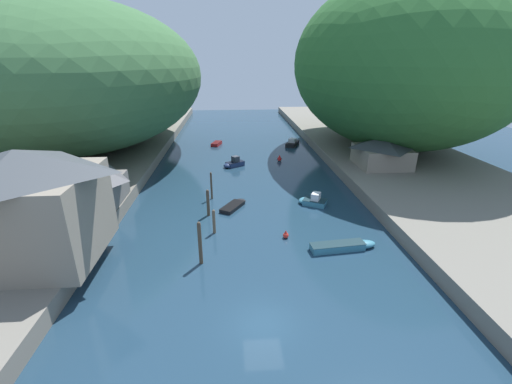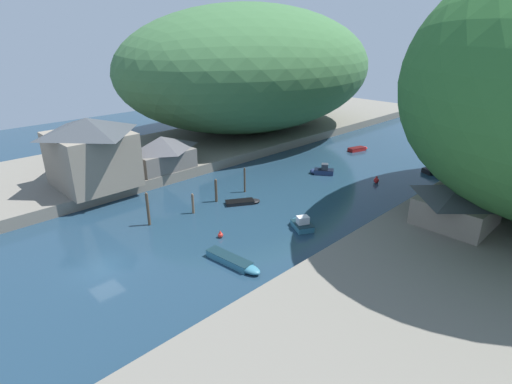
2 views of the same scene
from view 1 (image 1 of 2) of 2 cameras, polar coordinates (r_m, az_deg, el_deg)
name	(u,v)px [view 1 (image 1 of 2)]	position (r m, az deg, el deg)	size (l,w,h in m)	color
water_surface	(244,174)	(49.41, -2.04, 3.08)	(130.00, 130.00, 0.00)	#1E384C
left_bank	(70,173)	(54.06, -28.63, 2.83)	(22.00, 120.00, 1.43)	slate
right_bank	(406,165)	(55.56, 23.79, 4.10)	(22.00, 120.00, 1.43)	slate
hillside_left	(81,77)	(63.90, -27.11, 16.71)	(37.78, 52.89, 22.61)	#3D6B3D
hillside_right	(398,64)	(62.65, 22.58, 19.11)	(32.60, 45.63, 26.45)	#2D662D
waterfront_building	(27,204)	(29.75, -33.90, -1.72)	(10.07, 9.15, 8.35)	gray
boathouse_shed	(90,184)	(37.92, -25.92, 1.15)	(5.62, 8.60, 4.59)	slate
right_bank_cottage	(382,151)	(50.76, 20.33, 6.45)	(7.14, 7.18, 4.14)	gray
boat_small_dinghy	(293,143)	(66.47, 6.20, 8.18)	(3.66, 5.48, 1.39)	black
boat_white_cruiser	(233,163)	(52.65, -3.81, 4.76)	(3.57, 3.06, 1.56)	navy
boat_red_skiff	(312,201)	(39.39, 9.36, -1.44)	(3.54, 2.95, 1.43)	teal
boat_far_upstream	(235,205)	(38.37, -3.59, -2.20)	(3.30, 4.30, 0.41)	black
boat_navy_launch	(345,246)	(31.12, 14.67, -8.68)	(6.01, 1.80, 0.65)	teal
boat_near_quay	(217,143)	(66.77, -6.48, 8.10)	(2.28, 4.00, 0.59)	red
mooring_post_nearest	(200,243)	(27.80, -9.32, -8.37)	(0.31, 0.31, 3.75)	#4C3D2D
mooring_post_second	(214,221)	(32.57, -7.02, -4.88)	(0.28, 0.28, 2.42)	brown
mooring_post_middle	(208,203)	(36.13, -8.00, -1.75)	(0.32, 0.32, 2.91)	#4C3D2D
mooring_post_fourth	(211,186)	(40.30, -7.45, 1.07)	(0.23, 0.23, 3.31)	#4C3D2D
channel_buoy_near	(279,159)	(55.50, 3.93, 5.56)	(0.70, 0.70, 1.05)	red
channel_buoy_far	(286,235)	(31.97, 4.98, -7.15)	(0.54, 0.54, 0.81)	red
person_on_quay	(99,198)	(38.03, -24.74, -0.86)	(0.29, 0.42, 1.69)	#282D3D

